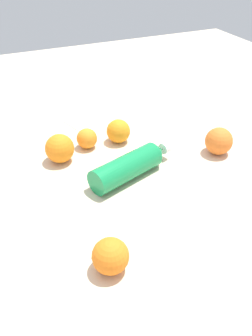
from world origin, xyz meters
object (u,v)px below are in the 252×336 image
orange_2 (86,139)px  orange_3 (110,256)px  orange_4 (60,148)px  water_bottle (132,165)px  orange_1 (118,131)px  folded_napkin (88,120)px  orange_0 (219,141)px

orange_2 → orange_3: (0.46, -0.10, 0.01)m
orange_2 → orange_4: (0.04, -0.09, 0.01)m
orange_3 → orange_4: orange_4 is taller
water_bottle → orange_3: 0.32m
orange_1 → folded_napkin: size_ratio=0.52×
orange_0 → orange_4: (-0.14, -0.43, 0.00)m
orange_2 → orange_4: bearing=-66.2°
folded_napkin → orange_3: bearing=-15.1°
orange_0 → orange_2: size_ratio=1.30×
orange_0 → orange_4: orange_4 is taller
water_bottle → folded_napkin: 0.35m
orange_2 → folded_napkin: bearing=159.1°
orange_4 → orange_3: bearing=-2.1°
orange_2 → orange_3: bearing=-12.9°
orange_1 → orange_3: same height
water_bottle → orange_2: 0.20m
orange_1 → orange_3: (0.45, -0.21, 0.00)m
water_bottle → orange_0: (-0.00, 0.28, 0.01)m
orange_2 → folded_napkin: orange_2 is taller
water_bottle → folded_napkin: bearing=71.9°
water_bottle → orange_2: bearing=90.8°
orange_4 → orange_0: bearing=71.4°
folded_napkin → orange_0: bearing=38.6°
orange_3 → orange_2: bearing=167.1°
orange_4 → orange_1: bearing=99.8°
water_bottle → orange_0: size_ratio=3.30×
water_bottle → folded_napkin: water_bottle is taller
orange_4 → orange_2: bearing=113.8°
orange_3 → folded_napkin: orange_3 is taller
orange_0 → orange_4: size_ratio=0.98×
orange_1 → orange_4: 0.19m
orange_2 → orange_0: bearing=61.6°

